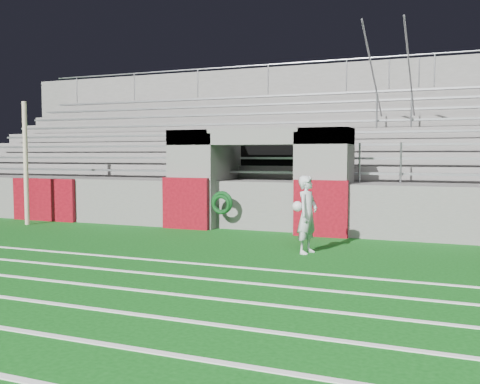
% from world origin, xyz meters
% --- Properties ---
extents(ground, '(90.00, 90.00, 0.00)m').
position_xyz_m(ground, '(0.00, 0.00, 0.00)').
color(ground, '#0C4A11').
rests_on(ground, ground).
extents(field_post, '(0.13, 0.13, 3.41)m').
position_xyz_m(field_post, '(-6.31, 2.07, 1.71)').
color(field_post, '#C9B495').
rests_on(field_post, ground).
extents(stadium_structure, '(26.00, 8.48, 5.42)m').
position_xyz_m(stadium_structure, '(0.00, 7.97, 1.49)').
color(stadium_structure, '#5C5A57').
rests_on(stadium_structure, ground).
extents(goalkeeper_with_ball, '(0.50, 0.62, 1.54)m').
position_xyz_m(goalkeeper_with_ball, '(2.05, 0.74, 0.77)').
color(goalkeeper_with_ball, silver).
rests_on(goalkeeper_with_ball, ground).
extents(hose_coil, '(0.59, 0.15, 0.60)m').
position_xyz_m(hose_coil, '(-0.76, 2.93, 0.71)').
color(hose_coil, '#0C3C14').
rests_on(hose_coil, ground).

